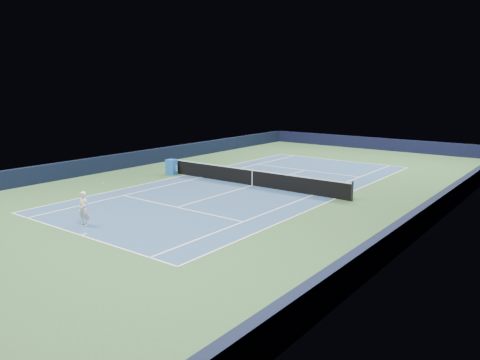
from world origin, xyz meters
The scene contains 19 objects.
ground centered at (0.00, 0.00, 0.00)m, with size 40.00×40.00×0.00m, color #2E542E.
wall_far centered at (0.00, 19.82, 0.55)m, with size 22.00×0.35×1.10m, color black.
wall_right centered at (10.82, 0.00, 0.55)m, with size 0.35×40.00×1.10m, color black.
wall_left centered at (-10.82, 0.00, 0.55)m, with size 0.35×40.00×1.10m, color black.
court_surface centered at (0.00, 0.00, 0.00)m, with size 10.97×23.77×0.01m, color navy.
baseline_far centered at (0.00, 11.88, 0.01)m, with size 10.97×0.08×0.00m, color white.
baseline_near centered at (0.00, -11.88, 0.01)m, with size 10.97×0.08×0.00m, color white.
sideline_doubles_right centered at (5.49, 0.00, 0.01)m, with size 0.08×23.77×0.00m, color white.
sideline_doubles_left centered at (-5.49, 0.00, 0.01)m, with size 0.08×23.77×0.00m, color white.
sideline_singles_right centered at (4.12, 0.00, 0.01)m, with size 0.08×23.77×0.00m, color white.
sideline_singles_left centered at (-4.12, 0.00, 0.01)m, with size 0.08×23.77×0.00m, color white.
service_line_far centered at (0.00, 6.40, 0.01)m, with size 8.23×0.08×0.00m, color white.
service_line_near centered at (0.00, -6.40, 0.01)m, with size 8.23×0.08×0.00m, color white.
center_service_line centered at (0.00, 0.00, 0.01)m, with size 0.08×12.80×0.00m, color white.
center_mark_far centered at (0.00, 11.73, 0.01)m, with size 0.08×0.30×0.00m, color white.
center_mark_near centered at (0.00, -11.73, 0.01)m, with size 0.08×0.30×0.00m, color white.
tennis_net centered at (0.00, 0.00, 0.50)m, with size 12.90×0.10×1.07m.
sponsor_cube centered at (-6.40, -0.44, 0.51)m, with size 0.70×0.65×1.02m.
tennis_player centered at (-1.02, -10.98, 0.75)m, with size 0.74×1.24×1.75m.
Camera 1 is at (16.05, -22.34, 6.00)m, focal length 35.00 mm.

